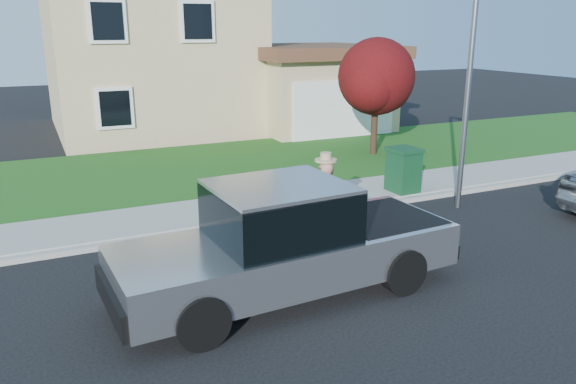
# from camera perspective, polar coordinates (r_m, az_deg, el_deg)

# --- Properties ---
(ground) EXTENTS (80.00, 80.00, 0.00)m
(ground) POSITION_cam_1_polar(r_m,az_deg,el_deg) (10.85, 5.37, -7.68)
(ground) COLOR black
(ground) RESTS_ON ground
(curb) EXTENTS (40.00, 0.20, 0.12)m
(curb) POSITION_cam_1_polar(r_m,az_deg,el_deg) (13.64, 2.90, -2.22)
(curb) COLOR gray
(curb) RESTS_ON ground
(sidewalk) EXTENTS (40.00, 2.00, 0.15)m
(sidewalk) POSITION_cam_1_polar(r_m,az_deg,el_deg) (14.57, 0.89, -0.91)
(sidewalk) COLOR gray
(sidewalk) RESTS_ON ground
(lawn) EXTENTS (40.00, 7.00, 0.10)m
(lawn) POSITION_cam_1_polar(r_m,az_deg,el_deg) (18.58, -5.17, 2.78)
(lawn) COLOR #1B4814
(lawn) RESTS_ON ground
(house) EXTENTS (14.00, 11.30, 6.85)m
(house) POSITION_cam_1_polar(r_m,az_deg,el_deg) (25.73, -10.85, 13.38)
(house) COLOR tan
(house) RESTS_ON ground
(pickup_truck) EXTENTS (6.10, 2.43, 1.97)m
(pickup_truck) POSITION_cam_1_polar(r_m,az_deg,el_deg) (9.48, -0.18, -5.24)
(pickup_truck) COLOR black
(pickup_truck) RESTS_ON ground
(woman) EXTENTS (0.73, 0.59, 1.91)m
(woman) POSITION_cam_1_polar(r_m,az_deg,el_deg) (11.96, 3.78, -0.69)
(woman) COLOR tan
(woman) RESTS_ON ground
(ornamental_tree) EXTENTS (2.91, 2.63, 4.00)m
(ornamental_tree) POSITION_cam_1_polar(r_m,az_deg,el_deg) (19.80, 9.04, 11.14)
(ornamental_tree) COLOR black
(ornamental_tree) RESTS_ON lawn
(trash_bin) EXTENTS (0.77, 0.87, 1.18)m
(trash_bin) POSITION_cam_1_polar(r_m,az_deg,el_deg) (15.33, 11.63, 2.25)
(trash_bin) COLOR #0F391D
(trash_bin) RESTS_ON sidewalk
(street_lamp) EXTENTS (0.39, 0.74, 5.65)m
(street_lamp) POSITION_cam_1_polar(r_m,az_deg,el_deg) (14.29, 18.12, 10.85)
(street_lamp) COLOR slate
(street_lamp) RESTS_ON ground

